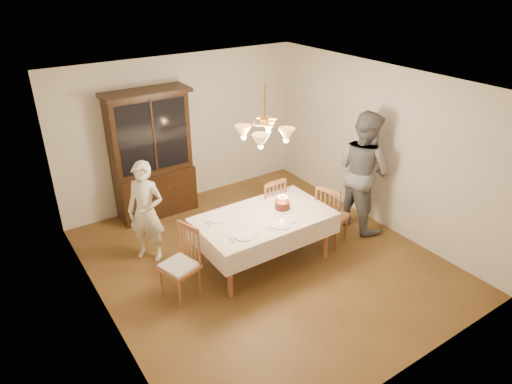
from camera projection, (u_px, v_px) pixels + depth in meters
ground at (264, 261)px, 6.72m from camera, size 5.00×5.00×0.00m
room_shell at (264, 162)px, 6.01m from camera, size 5.00×5.00×5.00m
dining_table at (264, 221)px, 6.41m from camera, size 1.90×1.10×0.76m
china_hutch at (152, 157)px, 7.57m from camera, size 1.38×0.54×2.16m
chair_far_side at (268, 209)px, 7.21m from camera, size 0.46×0.44×1.00m
chair_left_end at (180, 267)px, 5.82m from camera, size 0.52×0.54×1.00m
chair_right_end at (331, 217)px, 6.98m from camera, size 0.55×0.56×1.00m
elderly_woman at (146, 212)px, 6.48m from camera, size 0.64×0.66×1.52m
adult_in_grey at (363, 171)px, 7.22m from camera, size 0.75×0.96×1.96m
birthday_cake at (282, 206)px, 6.52m from camera, size 0.30×0.30×0.21m
place_setting_near_left at (244, 236)px, 5.91m from camera, size 0.41×0.26×0.02m
place_setting_near_right at (281, 224)px, 6.16m from camera, size 0.41×0.27×0.02m
place_setting_far_left at (218, 219)px, 6.28m from camera, size 0.38×0.24×0.02m
chandelier at (265, 133)px, 5.83m from camera, size 0.62×0.62×0.73m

